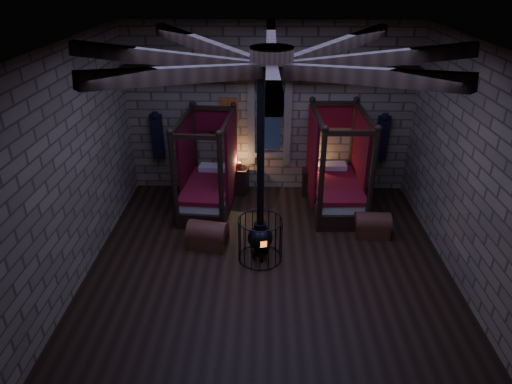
{
  "coord_description": "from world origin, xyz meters",
  "views": [
    {
      "loc": [
        -0.07,
        -7.4,
        5.37
      ],
      "look_at": [
        -0.26,
        0.6,
        1.31
      ],
      "focal_mm": 32.0,
      "sensor_mm": 36.0,
      "label": 1
    }
  ],
  "objects_px": {
    "trunk_left": "(208,235)",
    "stove": "(260,234)",
    "bed_right": "(335,185)",
    "bed_left": "(209,186)",
    "trunk_right": "(372,225)"
  },
  "relations": [
    {
      "from": "bed_left",
      "to": "bed_right",
      "type": "distance_m",
      "value": 3.05
    },
    {
      "from": "trunk_right",
      "to": "stove",
      "type": "distance_m",
      "value": 2.62
    },
    {
      "from": "bed_left",
      "to": "trunk_left",
      "type": "height_order",
      "value": "bed_left"
    },
    {
      "from": "trunk_left",
      "to": "bed_right",
      "type": "bearing_deg",
      "value": 43.35
    },
    {
      "from": "trunk_left",
      "to": "stove",
      "type": "bearing_deg",
      "value": -10.19
    },
    {
      "from": "bed_right",
      "to": "trunk_left",
      "type": "relative_size",
      "value": 2.66
    },
    {
      "from": "bed_left",
      "to": "stove",
      "type": "distance_m",
      "value": 2.54
    },
    {
      "from": "bed_left",
      "to": "trunk_left",
      "type": "distance_m",
      "value": 1.8
    },
    {
      "from": "bed_right",
      "to": "stove",
      "type": "bearing_deg",
      "value": -130.01
    },
    {
      "from": "bed_right",
      "to": "trunk_left",
      "type": "height_order",
      "value": "bed_right"
    },
    {
      "from": "bed_left",
      "to": "trunk_right",
      "type": "distance_m",
      "value": 3.91
    },
    {
      "from": "bed_left",
      "to": "bed_right",
      "type": "bearing_deg",
      "value": 5.66
    },
    {
      "from": "trunk_left",
      "to": "stove",
      "type": "distance_m",
      "value": 1.22
    },
    {
      "from": "stove",
      "to": "bed_left",
      "type": "bearing_deg",
      "value": 103.72
    },
    {
      "from": "bed_right",
      "to": "stove",
      "type": "relative_size",
      "value": 0.58
    }
  ]
}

